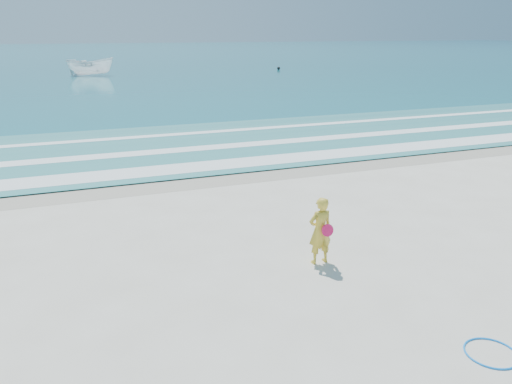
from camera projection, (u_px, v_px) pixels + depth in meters
name	position (u px, v px, depth m)	size (l,w,h in m)	color
ground	(296.00, 315.00, 8.87)	(400.00, 400.00, 0.00)	silver
wet_sand	(183.00, 180.00, 16.87)	(400.00, 2.40, 0.00)	#B2A893
ocean	(79.00, 55.00, 102.26)	(400.00, 190.00, 0.04)	#19727F
shallow	(157.00, 148.00, 21.31)	(400.00, 10.00, 0.01)	#59B7AD
foam_near	(175.00, 169.00, 18.01)	(400.00, 1.40, 0.01)	white
foam_mid	(160.00, 151.00, 20.59)	(400.00, 0.90, 0.01)	white
foam_far	(148.00, 136.00, 23.53)	(400.00, 0.60, 0.01)	white
hoop	(491.00, 353.00, 7.80)	(0.82, 0.82, 0.03)	#0D87FB
boat	(90.00, 67.00, 54.70)	(1.90, 5.04, 1.95)	white
buoy	(279.00, 68.00, 63.10)	(0.39, 0.39, 0.39)	black
woman	(320.00, 231.00, 10.65)	(0.57, 0.42, 1.49)	gold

